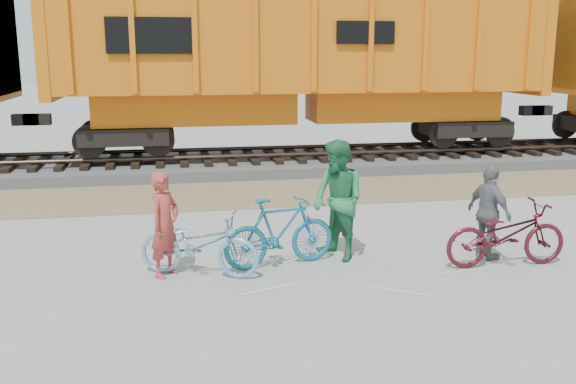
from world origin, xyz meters
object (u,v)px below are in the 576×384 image
bicycle_blue (199,244)px  person_woman (489,213)px  person_solo (165,225)px  bicycle_teal (280,232)px  person_man (338,200)px  hopper_car_center (302,64)px  bicycle_maroon (506,234)px

bicycle_blue → person_woman: bearing=-68.1°
person_solo → person_woman: (5.21, -0.14, -0.02)m
bicycle_teal → person_man: bearing=-91.3°
bicycle_blue → person_man: (2.28, 0.42, 0.49)m
bicycle_blue → bicycle_teal: size_ratio=1.01×
hopper_car_center → bicycle_teal: bearing=-103.9°
person_man → bicycle_maroon: bearing=47.3°
hopper_car_center → person_solo: size_ratio=8.74×
bicycle_maroon → hopper_car_center: bearing=9.2°
bicycle_teal → bicycle_maroon: size_ratio=0.94×
hopper_car_center → person_solo: hopper_car_center is taller
hopper_car_center → bicycle_teal: (-2.17, -8.79, -2.45)m
bicycle_teal → person_man: size_ratio=0.94×
hopper_car_center → person_solo: bearing=-113.9°
bicycle_maroon → person_man: (-2.53, 0.86, 0.46)m
person_solo → person_man: 2.80m
hopper_car_center → person_man: bearing=-97.8°
bicycle_blue → person_woman: (4.71, -0.04, 0.29)m
hopper_car_center → bicycle_maroon: (1.35, -9.45, -2.49)m
bicycle_teal → bicycle_blue: bearing=87.0°
bicycle_teal → person_solo: size_ratio=1.16×
bicycle_teal → person_woman: person_woman is taller
hopper_car_center → person_woman: (1.25, -9.05, -2.23)m
bicycle_teal → person_solo: 1.80m
bicycle_blue → bicycle_maroon: size_ratio=0.95×
hopper_car_center → bicycle_maroon: bearing=-81.8°
bicycle_blue → bicycle_teal: bearing=-57.9°
person_solo → hopper_car_center: bearing=13.0°
hopper_car_center → bicycle_teal: size_ratio=7.52×
person_woman → bicycle_maroon: bearing=177.7°
hopper_car_center → bicycle_blue: 9.97m
bicycle_blue → bicycle_teal: bicycle_teal is taller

